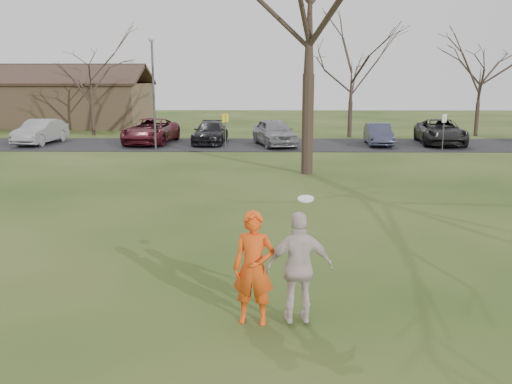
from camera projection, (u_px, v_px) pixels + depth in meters
ground at (252, 332)px, 9.00m from camera, size 120.00×120.00×0.00m
parking_strip at (262, 145)px, 33.45m from camera, size 62.00×6.50×0.04m
player_defender at (254, 268)px, 9.15m from camera, size 0.77×0.57×1.94m
car_1 at (41, 132)px, 33.54m from camera, size 2.03×4.66×1.49m
car_2 at (151, 131)px, 33.82m from camera, size 3.02×5.67×1.52m
car_3 at (210, 133)px, 33.73m from camera, size 2.05×4.64×1.33m
car_4 at (274, 132)px, 32.70m from camera, size 3.02×5.01×1.60m
car_5 at (378, 134)px, 33.00m from camera, size 1.58×3.98×1.29m
car_6 at (440, 132)px, 33.40m from camera, size 3.07×5.65×1.50m
catching_play at (299, 267)px, 9.05m from camera, size 1.15×0.66×2.10m
building at (25, 103)px, 46.10m from camera, size 20.60×8.50×5.14m
lamp_post at (153, 79)px, 30.29m from camera, size 0.34×0.34×6.27m
sign_yellow at (225, 125)px, 30.25m from camera, size 0.35×0.35×2.08m
sign_white at (444, 126)px, 30.05m from camera, size 0.35×0.35×2.08m
big_tree at (310, 3)px, 22.19m from camera, size 9.00×9.00×14.00m
small_tree_row at (326, 79)px, 37.53m from camera, size 55.00×5.90×8.50m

